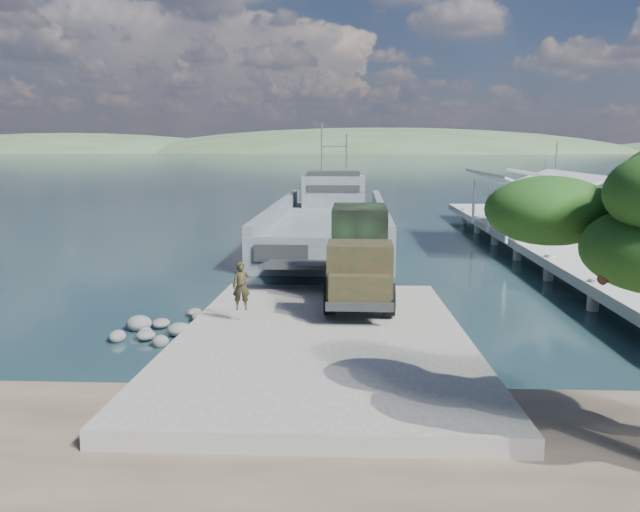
{
  "coord_description": "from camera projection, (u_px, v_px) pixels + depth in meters",
  "views": [
    {
      "loc": [
        0.76,
        -22.43,
        7.01
      ],
      "look_at": [
        -0.42,
        6.0,
        1.94
      ],
      "focal_mm": 35.0,
      "sensor_mm": 36.0,
      "label": 1
    }
  ],
  "objects": [
    {
      "name": "military_truck",
      "position": [
        359.0,
        254.0,
        26.73
      ],
      "size": [
        2.83,
        8.29,
        3.82
      ],
      "rotation": [
        0.0,
        0.0,
        -0.02
      ],
      "color": "black",
      "rests_on": "boat_ramp"
    },
    {
      "name": "boat_ramp",
      "position": [
        324.0,
        337.0,
        22.29
      ],
      "size": [
        10.0,
        18.0,
        0.5
      ],
      "primitive_type": "cube",
      "color": "slate",
      "rests_on": "ground"
    },
    {
      "name": "pier",
      "position": [
        532.0,
        229.0,
        40.97
      ],
      "size": [
        6.4,
        44.0,
        6.1
      ],
      "color": "#A7A79C",
      "rests_on": "ground"
    },
    {
      "name": "distant_headlands",
      "position": [
        400.0,
        153.0,
        572.11
      ],
      "size": [
        1000.0,
        240.0,
        48.0
      ],
      "primitive_type": null,
      "color": "#375132",
      "rests_on": "ground"
    },
    {
      "name": "soldier",
      "position": [
        242.0,
        296.0,
        23.41
      ],
      "size": [
        0.73,
        0.54,
        1.82
      ],
      "primitive_type": "imported",
      "rotation": [
        0.0,
        0.0,
        0.16
      ],
      "color": "black",
      "rests_on": "boat_ramp"
    },
    {
      "name": "landing_craft",
      "position": [
        329.0,
        229.0,
        47.02
      ],
      "size": [
        8.72,
        32.65,
        9.65
      ],
      "rotation": [
        0.0,
        0.0,
        -0.02
      ],
      "color": "#4E555D",
      "rests_on": "ground"
    },
    {
      "name": "ground",
      "position": [
        325.0,
        335.0,
        23.32
      ],
      "size": [
        1400.0,
        1400.0,
        0.0
      ],
      "primitive_type": "plane",
      "color": "#163034",
      "rests_on": "ground"
    },
    {
      "name": "sailboat_near",
      "position": [
        542.0,
        227.0,
        51.6
      ],
      "size": [
        1.81,
        5.08,
        6.07
      ],
      "rotation": [
        0.0,
        0.0,
        0.07
      ],
      "color": "silver",
      "rests_on": "ground"
    },
    {
      "name": "shoreline_rocks",
      "position": [
        165.0,
        329.0,
        24.07
      ],
      "size": [
        3.2,
        5.6,
        0.9
      ],
      "primitive_type": null,
      "color": "#51514F",
      "rests_on": "ground"
    },
    {
      "name": "sailboat_far",
      "position": [
        553.0,
        216.0,
        59.31
      ],
      "size": [
        2.88,
        6.38,
        7.5
      ],
      "rotation": [
        0.0,
        0.0,
        0.18
      ],
      "color": "silver",
      "rests_on": "ground"
    }
  ]
}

